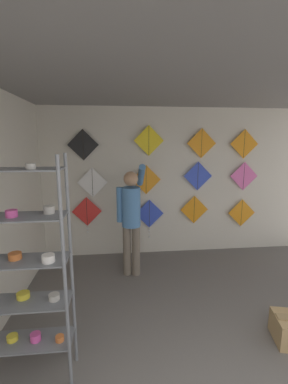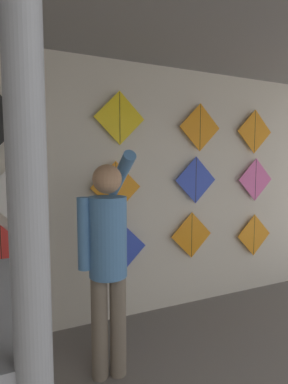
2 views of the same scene
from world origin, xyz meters
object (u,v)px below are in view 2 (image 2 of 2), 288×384
Objects in this scene: shopkeeper at (108,251)px; kite_9 at (120,118)px; kite_4 at (13,195)px; kite_11 at (255,132)px; kite_7 at (255,180)px; kite_2 at (192,235)px; kite_10 at (200,127)px; kite_3 at (254,235)px; kite_6 at (196,180)px; kite_5 at (116,187)px; kite_0 at (1,257)px; kite_1 at (122,252)px.

kite_9 reaches higher than shopkeeper.
kite_4 is 2.95m from kite_11.
shopkeeper is 3.31× the size of kite_7.
kite_10 is at bearing 0.00° from kite_2.
kite_9 is at bearing 180.00° from kite_3.
kite_4 is at bearing 140.80° from shopkeeper.
kite_6 reaches higher than kite_2.
kite_5 is (0.99, 0.00, 0.04)m from kite_4.
kite_5 is 1.00× the size of kite_11.
kite_2 reaches higher than kite_3.
kite_3 is at bearing 0.00° from kite_6.
kite_0 is 3.25m from kite_11.
kite_4 is 1.00× the size of kite_9.
kite_7 is at bearing 0.01° from kite_0.
kite_9 is at bearing 176.17° from kite_1.
kite_3 is at bearing 0.00° from kite_2.
kite_10 is at bearing 0.00° from kite_6.
kite_6 is at bearing 0.00° from kite_4.
shopkeeper is at bearing -149.91° from kite_6.
kite_11 is (1.83, 0.00, -0.06)m from kite_9.
kite_2 is 1.00× the size of kite_5.
kite_5 is at bearing 179.10° from kite_1.
kite_4 is at bearing 180.00° from kite_10.
kite_7 is at bearing 0.00° from kite_5.
kite_2 is 1.00× the size of kite_10.
kite_2 is 2.02m from kite_4.
kite_11 is at bearing 0.00° from kite_9.
kite_3 is 1.00× the size of kite_7.
kite_10 reaches higher than kite_0.
kite_11 is (0.84, 0.00, -0.01)m from kite_10.
kite_4 is (-1.06, 0.00, 0.66)m from kite_1.
kite_9 reaches higher than kite_5.
kite_7 is (0.97, 0.00, 0.65)m from kite_2.
shopkeeper reaches higher than kite_6.
kite_7 reaches higher than kite_1.
kite_5 is 1.00× the size of kite_9.
kite_4 is 1.00× the size of kite_5.
kite_5 is 1.24m from kite_10.
kite_9 is (0.38, 0.77, 1.16)m from shopkeeper.
shopkeeper is at bearing -49.04° from kite_4.
kite_4 is (-1.94, 0.00, 0.57)m from kite_2.
kite_0 is 0.91× the size of kite_1.
kite_5 is at bearing 180.00° from kite_3.
shopkeeper is at bearing -149.00° from kite_2.
kite_10 is at bearing 180.00° from kite_3.
shopkeeper is 1.11m from kite_0.
kite_1 is at bearing 72.79° from shopkeeper.
kite_3 is 2.35m from kite_9.
kite_9 reaches higher than kite_6.
kite_5 is at bearing 0.04° from kite_0.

